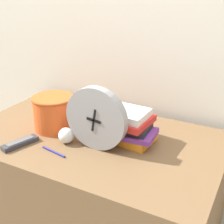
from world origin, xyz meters
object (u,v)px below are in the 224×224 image
Objects in this scene: desk_clock at (96,119)px; tv_remote at (20,143)px; book_stack at (126,125)px; crumpled_paper_ball at (66,135)px; basket at (54,112)px; pen at (54,152)px.

tv_remote is (-0.30, -0.14, -0.12)m from desk_clock.
book_stack reaches higher than crumpled_paper_ball.
book_stack is 3.91× the size of crumpled_paper_ball.
desk_clock reaches higher than crumpled_paper_ball.
basket is at bearing 81.44° from tv_remote.
tv_remote is 1.28× the size of pen.
crumpled_paper_ball is 0.10m from pen.
desk_clock is 2.08× the size of pen.
desk_clock is 0.35m from tv_remote.
desk_clock is at bearing -14.21° from basket.
crumpled_paper_ball is at bearing -146.61° from book_stack.
desk_clock is at bearing -123.23° from book_stack.
desk_clock is 1.00× the size of book_stack.
tv_remote is at bearing -173.72° from pen.
basket is 0.17m from crumpled_paper_ball.
desk_clock is 3.93× the size of crumpled_paper_ball.
tv_remote is 0.16m from pen.
crumpled_paper_ball is 0.53× the size of pen.
desk_clock reaches higher than basket.
book_stack is at bearing 56.77° from desk_clock.
crumpled_paper_ball is (0.13, -0.09, -0.05)m from basket.
crumpled_paper_ball is at bearing 91.18° from pen.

